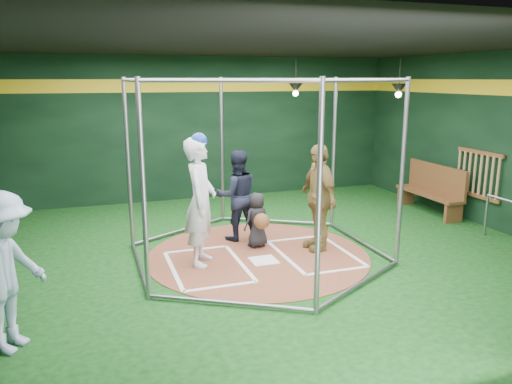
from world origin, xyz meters
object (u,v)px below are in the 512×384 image
object	(u,v)px
umpire	(237,195)
dugout_bench	(432,188)
batter_figure	(200,200)
visitor_leopard	(318,197)

from	to	relation	value
umpire	dugout_bench	xyz separation A→B (m)	(4.71, 0.44, -0.29)
batter_figure	umpire	distance (m)	1.39
batter_figure	visitor_leopard	world-z (taller)	batter_figure
batter_figure	dugout_bench	size ratio (longest dim) A/B	1.13
umpire	batter_figure	bearing A→B (deg)	50.12
batter_figure	umpire	size ratio (longest dim) A/B	1.27
visitor_leopard	batter_figure	bearing A→B (deg)	-91.01
dugout_bench	visitor_leopard	bearing A→B (deg)	-158.09
visitor_leopard	dugout_bench	world-z (taller)	visitor_leopard
dugout_bench	batter_figure	bearing A→B (deg)	-165.35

